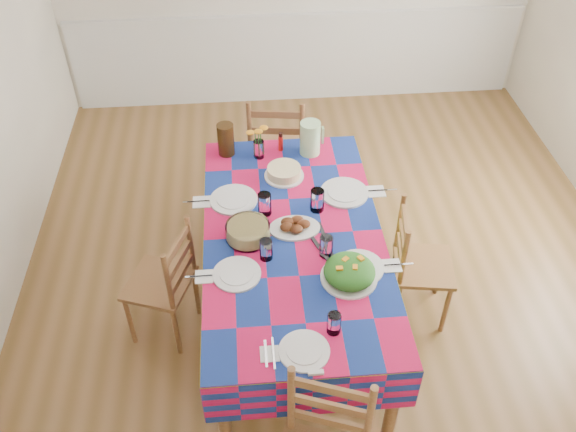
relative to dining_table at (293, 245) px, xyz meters
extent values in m
cube|color=brown|center=(0.31, 0.41, -0.72)|extent=(4.50, 5.00, 0.04)
cube|color=silver|center=(0.31, 2.88, 0.20)|extent=(4.41, 0.06, 0.04)
cube|color=silver|center=(0.31, 2.90, -0.25)|extent=(4.41, 0.03, 0.90)
cylinder|color=brown|center=(-0.46, -0.93, -0.33)|extent=(0.07, 0.07, 0.74)
cylinder|color=brown|center=(0.46, -0.93, -0.33)|extent=(0.07, 0.07, 0.74)
cylinder|color=brown|center=(-0.46, 0.93, -0.33)|extent=(0.07, 0.07, 0.74)
cylinder|color=brown|center=(0.46, 0.93, -0.33)|extent=(0.07, 0.07, 0.74)
cube|color=brown|center=(0.00, 0.00, 0.06)|extent=(1.04, 1.98, 0.04)
cube|color=#BC1043|center=(0.00, 0.00, 0.08)|extent=(1.08, 2.02, 0.01)
cube|color=#BC1043|center=(-0.54, 0.00, -0.08)|extent=(0.01, 2.02, 0.31)
cube|color=#BC1043|center=(0.54, 0.00, -0.08)|extent=(0.01, 2.02, 0.31)
cube|color=#BC1043|center=(0.00, -1.01, -0.08)|extent=(1.08, 0.01, 0.31)
cube|color=#BC1043|center=(0.00, 1.01, -0.08)|extent=(1.08, 0.01, 0.31)
cylinder|color=silver|center=(-0.03, -0.85, 0.09)|extent=(0.26, 0.26, 0.01)
cylinder|color=silver|center=(-0.03, -0.85, 0.10)|extent=(0.18, 0.18, 0.01)
cylinder|color=white|center=(0.14, -0.74, 0.15)|extent=(0.07, 0.07, 0.13)
cube|color=silver|center=(-0.20, -0.85, 0.09)|extent=(0.10, 0.10, 0.01)
cube|color=silver|center=(-0.22, -0.85, 0.10)|extent=(0.01, 0.16, 0.00)
cube|color=silver|center=(-0.18, -0.85, 0.10)|extent=(0.01, 0.19, 0.00)
cylinder|color=silver|center=(-0.35, -0.30, 0.10)|extent=(0.28, 0.28, 0.01)
cylinder|color=silver|center=(-0.35, -0.30, 0.11)|extent=(0.19, 0.19, 0.01)
cylinder|color=white|center=(-0.18, -0.18, 0.15)|extent=(0.08, 0.08, 0.13)
cube|color=silver|center=(-0.53, -0.30, 0.09)|extent=(0.10, 0.10, 0.01)
cube|color=silver|center=(-0.55, -0.30, 0.10)|extent=(0.17, 0.01, 0.00)
cube|color=silver|center=(-0.51, -0.30, 0.10)|extent=(0.20, 0.01, 0.00)
cylinder|color=silver|center=(-0.35, 0.35, 0.10)|extent=(0.31, 0.31, 0.02)
cylinder|color=silver|center=(-0.35, 0.35, 0.11)|extent=(0.22, 0.22, 0.01)
cylinder|color=white|center=(-0.16, 0.21, 0.16)|extent=(0.09, 0.09, 0.15)
cube|color=silver|center=(-0.56, 0.35, 0.09)|extent=(0.11, 0.11, 0.01)
cube|color=silver|center=(-0.58, 0.35, 0.10)|extent=(0.19, 0.01, 0.00)
cube|color=silver|center=(-0.54, 0.35, 0.10)|extent=(0.23, 0.01, 0.00)
cylinder|color=silver|center=(0.35, -0.31, 0.10)|extent=(0.28, 0.28, 0.01)
cylinder|color=silver|center=(0.35, -0.31, 0.11)|extent=(0.20, 0.20, 0.01)
cylinder|color=white|center=(0.17, -0.18, 0.16)|extent=(0.08, 0.08, 0.14)
cube|color=silver|center=(0.54, -0.31, 0.09)|extent=(0.10, 0.10, 0.01)
cube|color=silver|center=(0.51, -0.31, 0.10)|extent=(0.18, 0.01, 0.00)
cube|color=silver|center=(0.56, -0.31, 0.10)|extent=(0.21, 0.01, 0.00)
cylinder|color=silver|center=(0.37, 0.36, 0.10)|extent=(0.31, 0.31, 0.02)
cylinder|color=silver|center=(0.37, 0.36, 0.11)|extent=(0.22, 0.22, 0.01)
cylinder|color=white|center=(0.17, 0.22, 0.16)|extent=(0.09, 0.09, 0.15)
cube|color=silver|center=(0.58, 0.36, 0.09)|extent=(0.12, 0.12, 0.01)
cube|color=silver|center=(0.55, 0.36, 0.10)|extent=(0.20, 0.01, 0.00)
cube|color=silver|center=(0.60, 0.36, 0.10)|extent=(0.23, 0.01, 0.00)
ellipsoid|color=silver|center=(0.01, 0.05, 0.10)|extent=(0.31, 0.22, 0.01)
ellipsoid|color=black|center=(0.07, 0.05, 0.13)|extent=(0.08, 0.07, 0.05)
ellipsoid|color=black|center=(0.03, 0.09, 0.13)|extent=(0.08, 0.07, 0.05)
ellipsoid|color=black|center=(-0.03, 0.08, 0.13)|extent=(0.08, 0.07, 0.05)
ellipsoid|color=black|center=(-0.04, 0.03, 0.13)|extent=(0.08, 0.07, 0.05)
ellipsoid|color=black|center=(0.02, 0.01, 0.13)|extent=(0.08, 0.07, 0.05)
cylinder|color=silver|center=(0.28, -0.38, 0.10)|extent=(0.32, 0.32, 0.02)
ellipsoid|color=#124711|center=(0.28, -0.38, 0.15)|extent=(0.29, 0.29, 0.13)
cube|color=orange|center=(0.21, -0.41, 0.21)|extent=(0.04, 0.03, 0.01)
cube|color=orange|center=(0.25, -0.35, 0.21)|extent=(0.05, 0.04, 0.01)
cube|color=orange|center=(0.30, -0.41, 0.21)|extent=(0.03, 0.04, 0.01)
cube|color=orange|center=(0.34, -0.35, 0.21)|extent=(0.04, 0.05, 0.01)
cylinder|color=white|center=(-0.27, 0.00, 0.14)|extent=(0.27, 0.27, 0.10)
cylinder|color=#D4C370|center=(-0.27, 0.00, 0.14)|extent=(0.25, 0.25, 0.08)
cylinder|color=silver|center=(-0.01, 0.57, 0.09)|extent=(0.27, 0.27, 0.01)
cylinder|color=tan|center=(-0.01, 0.57, 0.13)|extent=(0.23, 0.23, 0.06)
cube|color=black|center=(0.13, -0.10, 0.09)|extent=(0.14, 0.33, 0.01)
cube|color=black|center=(0.19, -0.08, 0.09)|extent=(0.07, 0.35, 0.01)
cylinder|color=white|center=(-0.17, 0.82, 0.15)|extent=(0.08, 0.08, 0.13)
cylinder|color=#286822|center=(-0.19, 0.82, 0.20)|extent=(0.01, 0.01, 0.18)
ellipsoid|color=orange|center=(-0.22, 0.82, 0.29)|extent=(0.06, 0.06, 0.02)
cylinder|color=#286822|center=(-0.15, 0.83, 0.20)|extent=(0.01, 0.01, 0.18)
ellipsoid|color=orange|center=(-0.13, 0.84, 0.31)|extent=(0.06, 0.06, 0.02)
cylinder|color=#286822|center=(-0.17, 0.80, 0.20)|extent=(0.01, 0.01, 0.18)
ellipsoid|color=orange|center=(-0.17, 0.78, 0.32)|extent=(0.06, 0.06, 0.02)
cylinder|color=red|center=(-0.01, 0.88, 0.16)|extent=(0.03, 0.03, 0.14)
cylinder|color=#A6D697|center=(0.19, 0.83, 0.21)|extent=(0.14, 0.14, 0.25)
cylinder|color=black|center=(-0.39, 0.88, 0.21)|extent=(0.12, 0.12, 0.23)
cube|color=silver|center=(0.02, -0.98, 0.10)|extent=(0.08, 0.02, 0.02)
cylinder|color=brown|center=(-0.11, -1.08, 0.03)|extent=(0.04, 0.04, 0.52)
cylinder|color=brown|center=(0.24, -1.21, 0.03)|extent=(0.04, 0.04, 0.52)
cube|color=brown|center=(0.06, -1.15, -0.07)|extent=(0.36, 0.15, 0.05)
cube|color=brown|center=(0.06, -1.15, 0.06)|extent=(0.36, 0.15, 0.05)
cube|color=brown|center=(0.06, -1.15, 0.20)|extent=(0.36, 0.15, 0.05)
cylinder|color=brown|center=(0.22, 1.48, -0.46)|extent=(0.04, 0.04, 0.49)
cylinder|color=brown|center=(-0.17, 1.53, -0.46)|extent=(0.04, 0.04, 0.49)
cylinder|color=brown|center=(0.17, 1.12, -0.46)|extent=(0.04, 0.04, 0.49)
cylinder|color=brown|center=(-0.22, 1.17, -0.46)|extent=(0.04, 0.04, 0.49)
cube|color=brown|center=(0.00, 1.32, -0.20)|extent=(0.51, 0.49, 0.03)
cylinder|color=brown|center=(0.17, 1.10, 0.05)|extent=(0.04, 0.04, 0.54)
cylinder|color=brown|center=(-0.22, 1.16, 0.05)|extent=(0.04, 0.04, 0.54)
cube|color=brown|center=(-0.03, 1.13, -0.05)|extent=(0.39, 0.07, 0.05)
cube|color=brown|center=(-0.03, 1.13, 0.09)|extent=(0.39, 0.07, 0.05)
cube|color=brown|center=(-0.03, 1.13, 0.23)|extent=(0.39, 0.07, 0.05)
cylinder|color=brown|center=(-0.95, 0.22, -0.49)|extent=(0.03, 0.03, 0.43)
cylinder|color=brown|center=(-1.06, -0.10, -0.49)|extent=(0.03, 0.03, 0.43)
cylinder|color=brown|center=(-0.64, 0.10, -0.49)|extent=(0.03, 0.03, 0.43)
cylinder|color=brown|center=(-0.76, -0.22, -0.49)|extent=(0.03, 0.03, 0.43)
cube|color=brown|center=(-0.85, 0.00, -0.26)|extent=(0.49, 0.50, 0.03)
cylinder|color=brown|center=(-0.64, 0.10, -0.04)|extent=(0.03, 0.03, 0.47)
cylinder|color=brown|center=(-0.75, -0.22, -0.04)|extent=(0.03, 0.03, 0.47)
cube|color=brown|center=(-0.69, -0.06, -0.13)|extent=(0.14, 0.33, 0.05)
cube|color=brown|center=(-0.69, -0.06, -0.01)|extent=(0.14, 0.33, 0.05)
cube|color=brown|center=(-0.69, -0.06, 0.11)|extent=(0.14, 0.33, 0.05)
cylinder|color=brown|center=(0.99, -0.19, -0.49)|extent=(0.03, 0.03, 0.42)
cylinder|color=brown|center=(1.04, 0.14, -0.49)|extent=(0.03, 0.03, 0.42)
cylinder|color=brown|center=(0.67, -0.14, -0.49)|extent=(0.03, 0.03, 0.42)
cylinder|color=brown|center=(0.72, 0.19, -0.49)|extent=(0.03, 0.03, 0.42)
cube|color=brown|center=(0.85, 0.00, -0.26)|extent=(0.43, 0.45, 0.03)
cylinder|color=brown|center=(0.66, -0.14, -0.04)|extent=(0.03, 0.03, 0.47)
cylinder|color=brown|center=(0.71, 0.19, -0.04)|extent=(0.03, 0.03, 0.47)
cube|color=brown|center=(0.69, 0.03, -0.14)|extent=(0.07, 0.34, 0.05)
cube|color=brown|center=(0.69, 0.03, -0.02)|extent=(0.07, 0.34, 0.05)
cube|color=brown|center=(0.69, 0.03, 0.11)|extent=(0.07, 0.34, 0.05)
camera|label=1|loc=(-0.27, -2.66, 2.62)|focal=38.00mm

